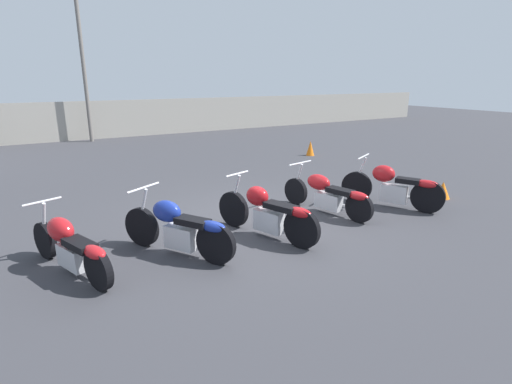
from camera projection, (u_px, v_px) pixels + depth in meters
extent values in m
plane|color=#38383D|center=(251.00, 222.00, 7.55)|extent=(60.00, 60.00, 0.00)
cube|color=#9E998E|center=(108.00, 119.00, 17.86)|extent=(40.00, 0.04, 1.67)
cylinder|color=slate|center=(81.00, 45.00, 16.09)|extent=(0.16, 0.16, 7.81)
cylinder|color=black|center=(45.00, 240.00, 6.01)|extent=(0.29, 0.56, 0.56)
cylinder|color=black|center=(98.00, 269.00, 5.10)|extent=(0.29, 0.56, 0.56)
cube|color=silver|center=(73.00, 257.00, 5.52)|extent=(0.37, 0.58, 0.31)
ellipsoid|color=red|center=(61.00, 230.00, 5.58)|extent=(0.46, 0.60, 0.35)
cube|color=black|center=(80.00, 245.00, 5.29)|extent=(0.42, 0.60, 0.10)
ellipsoid|color=red|center=(94.00, 252.00, 5.07)|extent=(0.34, 0.48, 0.16)
cylinder|color=silver|center=(42.00, 202.00, 5.78)|extent=(0.53, 0.22, 0.04)
cylinder|color=silver|center=(44.00, 221.00, 5.89)|extent=(0.13, 0.25, 0.62)
cylinder|color=silver|center=(87.00, 261.00, 5.53)|extent=(0.31, 0.69, 0.07)
cylinder|color=black|center=(142.00, 227.00, 6.45)|extent=(0.42, 0.60, 0.64)
cylinder|color=black|center=(216.00, 244.00, 5.80)|extent=(0.42, 0.60, 0.64)
cube|color=silver|center=(181.00, 238.00, 6.10)|extent=(0.44, 0.54, 0.35)
ellipsoid|color=navy|center=(167.00, 211.00, 6.10)|extent=(0.51, 0.58, 0.34)
cube|color=black|center=(193.00, 222.00, 5.91)|extent=(0.48, 0.58, 0.10)
ellipsoid|color=navy|center=(212.00, 226.00, 5.75)|extent=(0.40, 0.48, 0.16)
cylinder|color=silver|center=(143.00, 188.00, 6.22)|extent=(0.61, 0.39, 0.04)
cylinder|color=silver|center=(143.00, 208.00, 6.33)|extent=(0.17, 0.24, 0.65)
cylinder|color=silver|center=(193.00, 240.00, 6.15)|extent=(0.40, 0.60, 0.07)
cylinder|color=black|center=(234.00, 209.00, 7.29)|extent=(0.30, 0.65, 0.65)
cylinder|color=black|center=(302.00, 229.00, 6.35)|extent=(0.30, 0.65, 0.65)
cube|color=silver|center=(269.00, 221.00, 6.78)|extent=(0.36, 0.58, 0.36)
ellipsoid|color=#AD1419|center=(257.00, 196.00, 6.83)|extent=(0.41, 0.50, 0.34)
cube|color=black|center=(281.00, 207.00, 6.54)|extent=(0.42, 0.64, 0.10)
ellipsoid|color=#AD1419|center=(300.00, 212.00, 6.31)|extent=(0.33, 0.48, 0.16)
cylinder|color=silver|center=(237.00, 174.00, 7.04)|extent=(0.53, 0.21, 0.04)
cylinder|color=silver|center=(235.00, 192.00, 7.17)|extent=(0.13, 0.26, 0.66)
cylinder|color=silver|center=(280.00, 225.00, 6.79)|extent=(0.24, 0.54, 0.07)
cylinder|color=black|center=(296.00, 191.00, 8.60)|extent=(0.22, 0.58, 0.57)
cylinder|color=black|center=(359.00, 208.00, 7.49)|extent=(0.22, 0.58, 0.57)
cube|color=silver|center=(328.00, 201.00, 8.00)|extent=(0.32, 0.60, 0.31)
ellipsoid|color=red|center=(319.00, 182.00, 8.09)|extent=(0.38, 0.58, 0.32)
cube|color=black|center=(340.00, 191.00, 7.74)|extent=(0.36, 0.60, 0.10)
ellipsoid|color=red|center=(358.00, 196.00, 7.46)|extent=(0.29, 0.47, 0.16)
cylinder|color=silver|center=(300.00, 163.00, 8.35)|extent=(0.67, 0.18, 0.04)
cylinder|color=silver|center=(298.00, 177.00, 8.47)|extent=(0.10, 0.25, 0.62)
cylinder|color=silver|center=(338.00, 204.00, 7.98)|extent=(0.22, 0.72, 0.07)
cylinder|color=black|center=(357.00, 187.00, 8.78)|extent=(0.39, 0.64, 0.67)
cylinder|color=black|center=(428.00, 197.00, 8.02)|extent=(0.39, 0.64, 0.67)
cube|color=silver|center=(394.00, 194.00, 8.37)|extent=(0.42, 0.56, 0.37)
ellipsoid|color=red|center=(384.00, 174.00, 8.39)|extent=(0.48, 0.56, 0.36)
cube|color=black|center=(408.00, 181.00, 8.15)|extent=(0.42, 0.53, 0.10)
ellipsoid|color=red|center=(427.00, 184.00, 7.97)|extent=(0.38, 0.48, 0.16)
cylinder|color=silver|center=(363.00, 157.00, 8.54)|extent=(0.65, 0.35, 0.04)
cylinder|color=silver|center=(360.00, 172.00, 8.66)|extent=(0.16, 0.25, 0.66)
cylinder|color=silver|center=(402.00, 196.00, 8.41)|extent=(0.35, 0.60, 0.07)
cone|color=orange|center=(310.00, 148.00, 14.00)|extent=(0.29, 0.29, 0.51)
cone|color=orange|center=(443.00, 190.00, 9.03)|extent=(0.34, 0.34, 0.38)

